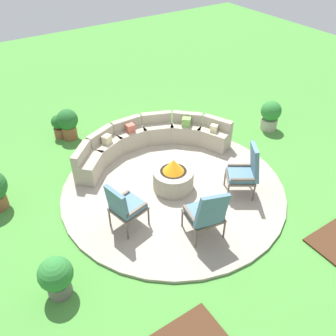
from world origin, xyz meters
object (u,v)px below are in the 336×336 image
object	(u,v)px
fire_pit	(173,177)
potted_plant_3	(68,122)
potted_plant_1	(59,125)
potted_plant_2	(56,276)
curved_stone_bench	(149,140)
potted_plant_0	(270,114)
lounge_chair_front_left	(124,206)
lounge_chair_front_right	(207,213)
lounge_chair_back_left	(246,171)

from	to	relation	value
fire_pit	potted_plant_3	distance (m)	3.35
potted_plant_1	potted_plant_2	xyz separation A→B (m)	(-1.66, -4.46, 0.07)
curved_stone_bench	potted_plant_0	bearing A→B (deg)	-13.71
fire_pit	curved_stone_bench	distance (m)	1.50
lounge_chair_front_left	potted_plant_3	xyz separation A→B (m)	(0.32, 3.64, -0.14)
fire_pit	potted_plant_0	size ratio (longest dim) A/B	1.07
lounge_chair_front_right	fire_pit	bearing A→B (deg)	89.23
fire_pit	lounge_chair_front_right	xyz separation A→B (m)	(-0.28, -1.44, 0.28)
curved_stone_bench	potted_plant_0	xyz separation A→B (m)	(3.26, -0.80, 0.07)
lounge_chair_front_left	potted_plant_2	size ratio (longest dim) A/B	1.37
potted_plant_3	lounge_chair_front_left	bearing A→B (deg)	-95.01
fire_pit	potted_plant_1	distance (m)	3.59
lounge_chair_front_left	potted_plant_1	bearing A→B (deg)	165.07
potted_plant_0	lounge_chair_back_left	bearing A→B (deg)	-146.36
fire_pit	curved_stone_bench	bearing A→B (deg)	78.89
potted_plant_1	fire_pit	bearing A→B (deg)	-69.72
curved_stone_bench	lounge_chair_front_right	world-z (taller)	lounge_chair_front_right
potted_plant_1	potted_plant_2	bearing A→B (deg)	-110.47
potted_plant_0	lounge_chair_front_right	bearing A→B (deg)	-151.14
lounge_chair_back_left	potted_plant_2	world-z (taller)	lounge_chair_back_left
lounge_chair_back_left	potted_plant_1	distance (m)	4.93
potted_plant_3	fire_pit	bearing A→B (deg)	-71.52
lounge_chair_back_left	potted_plant_2	bearing A→B (deg)	125.81
curved_stone_bench	lounge_chair_back_left	bearing A→B (deg)	-70.97
fire_pit	potted_plant_2	distance (m)	3.11
fire_pit	potted_plant_3	xyz separation A→B (m)	(-1.06, 3.18, 0.12)
potted_plant_0	potted_plant_2	distance (m)	6.70
potted_plant_2	potted_plant_1	bearing A→B (deg)	69.53
lounge_chair_front_right	potted_plant_1	distance (m)	4.91
lounge_chair_front_left	lounge_chair_back_left	bearing A→B (deg)	66.11
lounge_chair_front_left	potted_plant_1	size ratio (longest dim) A/B	1.65
lounge_chair_back_left	curved_stone_bench	bearing A→B (deg)	52.80
curved_stone_bench	potted_plant_2	distance (m)	4.09
lounge_chair_front_right	lounge_chair_back_left	bearing A→B (deg)	29.53
fire_pit	potted_plant_3	bearing A→B (deg)	108.48
curved_stone_bench	lounge_chair_front_right	size ratio (longest dim) A/B	3.40
lounge_chair_front_left	lounge_chair_back_left	world-z (taller)	lounge_chair_back_left
lounge_chair_front_left	potted_plant_0	xyz separation A→B (m)	(4.93, 1.13, -0.17)
curved_stone_bench	potted_plant_1	bearing A→B (deg)	128.89
lounge_chair_back_left	potted_plant_3	bearing A→B (deg)	61.66
potted_plant_2	potted_plant_3	world-z (taller)	potted_plant_3
lounge_chair_front_right	potted_plant_1	world-z (taller)	lounge_chair_front_right
potted_plant_3	potted_plant_2	bearing A→B (deg)	-113.40
potted_plant_3	lounge_chair_front_right	bearing A→B (deg)	-80.34
lounge_chair_front_right	curved_stone_bench	bearing A→B (deg)	89.12
curved_stone_bench	potted_plant_3	world-z (taller)	potted_plant_3
potted_plant_1	potted_plant_2	distance (m)	4.76
fire_pit	potted_plant_0	xyz separation A→B (m)	(3.55, 0.67, 0.09)
fire_pit	lounge_chair_front_right	world-z (taller)	lounge_chair_front_right
lounge_chair_back_left	potted_plant_0	size ratio (longest dim) A/B	1.46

